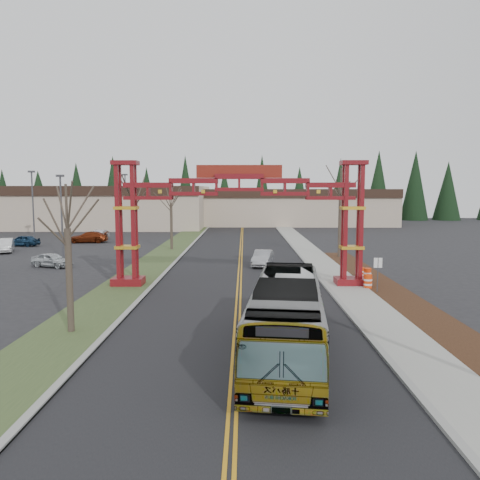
{
  "coord_description": "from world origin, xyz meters",
  "views": [
    {
      "loc": [
        0.36,
        -15.05,
        6.88
      ],
      "look_at": [
        0.11,
        12.22,
        3.94
      ],
      "focal_mm": 35.0,
      "sensor_mm": 36.0,
      "label": 1
    }
  ],
  "objects_px": {
    "bare_tree_median_far": "(171,204)",
    "bare_tree_median_near": "(67,229)",
    "gateway_arch": "(239,202)",
    "barrel_north": "(361,273)",
    "retail_building_west": "(82,207)",
    "parked_car_near_b": "(5,245)",
    "silver_sedan": "(263,258)",
    "barrel_south": "(368,282)",
    "barrel_mid": "(367,275)",
    "bare_tree_right_far": "(341,191)",
    "parked_car_mid_b": "(23,241)",
    "parked_car_mid_a": "(88,237)",
    "light_pole_near": "(61,211)",
    "retail_building_east": "(292,206)",
    "light_pole_far": "(126,198)",
    "bare_tree_median_mid": "(135,203)",
    "transit_bus": "(287,318)",
    "parked_car_near_a": "(52,260)",
    "light_pole_mid": "(33,201)",
    "street_sign": "(378,268)",
    "parked_car_far_a": "(99,235)"
  },
  "relations": [
    {
      "from": "retail_building_west",
      "to": "light_pole_mid",
      "type": "xyz_separation_m",
      "value": [
        2.22,
        -24.98,
        1.67
      ]
    },
    {
      "from": "parked_car_mid_b",
      "to": "light_pole_near",
      "type": "xyz_separation_m",
      "value": [
        9.14,
        -10.83,
        4.14
      ]
    },
    {
      "from": "parked_car_near_a",
      "to": "retail_building_east",
      "type": "bearing_deg",
      "value": -6.26
    },
    {
      "from": "parked_car_near_b",
      "to": "parked_car_mid_b",
      "type": "bearing_deg",
      "value": 73.98
    },
    {
      "from": "light_pole_near",
      "to": "parked_car_far_a",
      "type": "bearing_deg",
      "value": 96.41
    },
    {
      "from": "retail_building_west",
      "to": "bare_tree_median_far",
      "type": "bearing_deg",
      "value": -56.85
    },
    {
      "from": "parked_car_near_b",
      "to": "light_pole_near",
      "type": "xyz_separation_m",
      "value": [
        8.51,
        -5.3,
        4.08
      ]
    },
    {
      "from": "gateway_arch",
      "to": "bare_tree_median_near",
      "type": "distance_m",
      "value": 13.76
    },
    {
      "from": "retail_building_west",
      "to": "bare_tree_median_near",
      "type": "height_order",
      "value": "retail_building_west"
    },
    {
      "from": "gateway_arch",
      "to": "transit_bus",
      "type": "height_order",
      "value": "gateway_arch"
    },
    {
      "from": "parked_car_mid_b",
      "to": "bare_tree_median_near",
      "type": "height_order",
      "value": "bare_tree_median_near"
    },
    {
      "from": "parked_car_mid_a",
      "to": "bare_tree_median_near",
      "type": "xyz_separation_m",
      "value": [
        11.99,
        -38.55,
        4.3
      ]
    },
    {
      "from": "parked_car_mid_b",
      "to": "light_pole_near",
      "type": "height_order",
      "value": "light_pole_near"
    },
    {
      "from": "retail_building_east",
      "to": "light_pole_far",
      "type": "xyz_separation_m",
      "value": [
        -29.22,
        -17.97,
        1.96
      ]
    },
    {
      "from": "bare_tree_right_far",
      "to": "parked_car_mid_b",
      "type": "bearing_deg",
      "value": 165.5
    },
    {
      "from": "bare_tree_median_mid",
      "to": "bare_tree_median_near",
      "type": "bearing_deg",
      "value": -90.0
    },
    {
      "from": "parked_car_mid_a",
      "to": "parked_car_mid_b",
      "type": "distance_m",
      "value": 7.79
    },
    {
      "from": "bare_tree_median_far",
      "to": "barrel_north",
      "type": "xyz_separation_m",
      "value": [
        17.41,
        -17.54,
        -4.82
      ]
    },
    {
      "from": "barrel_south",
      "to": "barrel_mid",
      "type": "xyz_separation_m",
      "value": [
        0.64,
        2.61,
        -0.0
      ]
    },
    {
      "from": "parked_car_near_b",
      "to": "silver_sedan",
      "type": "bearing_deg",
      "value": -40.52
    },
    {
      "from": "silver_sedan",
      "to": "light_pole_far",
      "type": "xyz_separation_m",
      "value": [
        -21.26,
        35.12,
        4.77
      ]
    },
    {
      "from": "bare_tree_median_far",
      "to": "barrel_mid",
      "type": "distance_m",
      "value": 26.19
    },
    {
      "from": "retail_building_west",
      "to": "light_pole_near",
      "type": "relative_size",
      "value": 5.51
    },
    {
      "from": "retail_building_west",
      "to": "parked_car_far_a",
      "type": "relative_size",
      "value": 11.32
    },
    {
      "from": "street_sign",
      "to": "barrel_north",
      "type": "distance_m",
      "value": 5.36
    },
    {
      "from": "bare_tree_median_near",
      "to": "light_pole_near",
      "type": "height_order",
      "value": "light_pole_near"
    },
    {
      "from": "retail_building_west",
      "to": "silver_sedan",
      "type": "xyz_separation_m",
      "value": [
        32.04,
        -45.09,
        -3.05
      ]
    },
    {
      "from": "bare_tree_median_mid",
      "to": "transit_bus",
      "type": "bearing_deg",
      "value": -59.24
    },
    {
      "from": "retail_building_west",
      "to": "silver_sedan",
      "type": "relative_size",
      "value": 10.71
    },
    {
      "from": "parked_car_near_a",
      "to": "bare_tree_right_far",
      "type": "bearing_deg",
      "value": -57.22
    },
    {
      "from": "gateway_arch",
      "to": "retail_building_east",
      "type": "distance_m",
      "value": 62.8
    },
    {
      "from": "retail_building_west",
      "to": "parked_car_near_b",
      "type": "distance_m",
      "value": 36.3
    },
    {
      "from": "silver_sedan",
      "to": "bare_tree_median_near",
      "type": "relative_size",
      "value": 0.6
    },
    {
      "from": "parked_car_far_a",
      "to": "light_pole_mid",
      "type": "relative_size",
      "value": 0.43
    },
    {
      "from": "bare_tree_right_far",
      "to": "street_sign",
      "type": "distance_m",
      "value": 17.26
    },
    {
      "from": "transit_bus",
      "to": "gateway_arch",
      "type": "bearing_deg",
      "value": 105.09
    },
    {
      "from": "gateway_arch",
      "to": "bare_tree_median_far",
      "type": "bearing_deg",
      "value": 111.54
    },
    {
      "from": "bare_tree_median_mid",
      "to": "light_pole_far",
      "type": "bearing_deg",
      "value": 105.21
    },
    {
      "from": "bare_tree_right_far",
      "to": "street_sign",
      "type": "xyz_separation_m",
      "value": [
        -0.8,
        -16.49,
        -5.03
      ]
    },
    {
      "from": "bare_tree_median_near",
      "to": "bare_tree_median_mid",
      "type": "height_order",
      "value": "bare_tree_median_mid"
    },
    {
      "from": "parked_car_near_b",
      "to": "barrel_north",
      "type": "distance_m",
      "value": 38.67
    },
    {
      "from": "transit_bus",
      "to": "parked_car_mid_b",
      "type": "distance_m",
      "value": 47.54
    },
    {
      "from": "bare_tree_median_far",
      "to": "light_pole_mid",
      "type": "height_order",
      "value": "light_pole_mid"
    },
    {
      "from": "gateway_arch",
      "to": "silver_sedan",
      "type": "bearing_deg",
      "value": 77.05
    },
    {
      "from": "retail_building_east",
      "to": "barrel_north",
      "type": "height_order",
      "value": "retail_building_east"
    },
    {
      "from": "bare_tree_median_far",
      "to": "bare_tree_median_near",
      "type": "bearing_deg",
      "value": -90.0
    },
    {
      "from": "bare_tree_median_mid",
      "to": "light_pole_near",
      "type": "relative_size",
      "value": 0.96
    },
    {
      "from": "gateway_arch",
      "to": "barrel_north",
      "type": "height_order",
      "value": "gateway_arch"
    },
    {
      "from": "retail_building_west",
      "to": "light_pole_far",
      "type": "height_order",
      "value": "light_pole_far"
    },
    {
      "from": "silver_sedan",
      "to": "bare_tree_median_near",
      "type": "xyz_separation_m",
      "value": [
        -10.04,
        -20.01,
        4.31
      ]
    }
  ]
}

